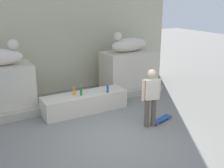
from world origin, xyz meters
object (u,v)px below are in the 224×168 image
Objects in this scene: statue_reclining_right at (129,44)px; skateboard at (162,119)px; skater at (151,96)px; bottle_orange at (74,92)px; bottle_green at (81,91)px; bottle_blue at (108,89)px.

skateboard is at bearing 70.01° from statue_reclining_right.
skater is 2.46m from bottle_orange.
bottle_blue is (0.85, -0.17, -0.01)m from bottle_green.
statue_reclining_right reaches higher than bottle_orange.
bottle_blue reaches higher than bottle_orange.
skater reaches higher than bottle_orange.
skater is at bearing -6.23° from skateboard.
statue_reclining_right is 3.48m from skateboard.
bottle_blue is at bearing -15.56° from bottle_orange.
bottle_blue is at bearing 32.86° from statue_reclining_right.
bottle_orange is (-1.50, 1.94, -0.22)m from skater.
bottle_orange is (-2.68, -1.08, -1.11)m from statue_reclining_right.
statue_reclining_right is 5.21× the size of bottle_green.
skater is 2.03× the size of skateboard.
statue_reclining_right is 5.56× the size of bottle_blue.
bottle_green is at bearing 168.87° from bottle_blue.
bottle_orange reaches higher than skateboard.
skateboard is 1.95m from bottle_blue.
skateboard is at bearing -43.64° from bottle_green.
statue_reclining_right is at bearing 25.80° from bottle_green.
skater is at bearing -54.19° from bottle_green.
bottle_orange is at bearing -36.33° from skater.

